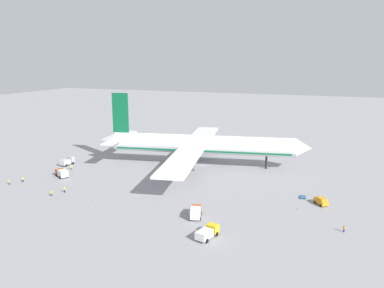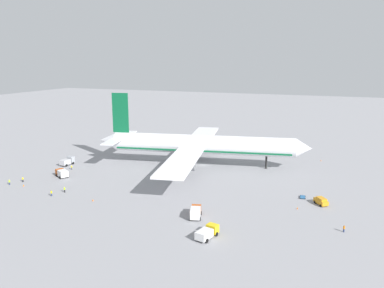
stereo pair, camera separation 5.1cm
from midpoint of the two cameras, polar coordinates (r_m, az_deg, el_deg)
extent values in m
plane|color=gray|center=(138.03, 1.54, -3.20)|extent=(600.00, 600.00, 0.00)
cylinder|color=white|center=(136.13, 1.55, -0.04)|extent=(64.66, 18.34, 6.63)
cone|color=white|center=(135.31, 16.32, -0.62)|extent=(6.40, 7.36, 6.50)
cone|color=white|center=(145.84, -12.39, 0.51)|extent=(7.67, 7.41, 6.30)
cube|color=#0C5933|center=(142.09, -10.60, 4.59)|extent=(5.99, 1.59, 14.42)
cube|color=white|center=(150.19, -9.69, 1.49)|extent=(6.52, 12.60, 0.36)
cube|color=white|center=(137.43, -11.69, 0.39)|extent=(6.52, 12.60, 0.36)
cube|color=white|center=(157.15, 1.59, 1.28)|extent=(15.33, 36.45, 0.70)
cylinder|color=slate|center=(152.26, 1.65, 0.16)|extent=(5.78, 4.14, 3.22)
cube|color=white|center=(116.87, -1.63, -2.65)|extent=(15.33, 36.45, 0.70)
cylinder|color=slate|center=(122.30, -0.64, -3.08)|extent=(5.55, 4.77, 3.94)
cylinder|color=black|center=(135.89, 11.00, -2.70)|extent=(0.70, 0.70, 4.48)
cylinder|color=black|center=(143.03, 0.60, -1.71)|extent=(0.70, 0.70, 4.48)
cylinder|color=black|center=(132.91, -0.19, -2.81)|extent=(0.70, 0.70, 4.48)
cube|color=#0C5933|center=(136.54, 1.55, -0.79)|extent=(62.06, 17.54, 0.50)
cube|color=yellow|center=(85.22, 3.08, -12.45)|extent=(2.74, 2.34, 1.86)
cube|color=silver|center=(82.79, 1.84, -13.30)|extent=(3.22, 4.21, 1.65)
cube|color=black|center=(85.51, 3.32, -12.02)|extent=(1.95, 0.57, 0.82)
cylinder|color=black|center=(86.05, 2.33, -12.87)|extent=(0.51, 0.95, 0.90)
cylinder|color=black|center=(84.92, 3.70, -13.25)|extent=(0.51, 0.95, 0.90)
cylinder|color=black|center=(83.16, 0.83, -13.80)|extent=(0.51, 0.95, 0.90)
cylinder|color=black|center=(81.98, 2.24, -14.22)|extent=(0.51, 0.95, 0.90)
cube|color=#BF4C14|center=(132.95, -19.09, -3.91)|extent=(2.63, 2.95, 1.82)
cube|color=silver|center=(130.33, -18.66, -4.17)|extent=(4.09, 3.80, 1.97)
cube|color=black|center=(133.33, -19.19, -3.66)|extent=(1.12, 1.85, 0.80)
cylinder|color=black|center=(132.67, -19.55, -4.39)|extent=(0.93, 0.71, 0.90)
cylinder|color=black|center=(133.45, -18.54, -4.22)|extent=(0.93, 0.71, 0.90)
cylinder|color=black|center=(129.59, -19.04, -4.74)|extent=(0.93, 0.71, 0.90)
cylinder|color=black|center=(130.38, -18.02, -4.57)|extent=(0.93, 0.71, 0.90)
cube|color=#999EA5|center=(146.42, -17.61, -2.21)|extent=(2.55, 1.79, 2.39)
cube|color=#B2B2B7|center=(144.55, -18.38, -2.58)|extent=(2.71, 3.46, 1.78)
cube|color=black|center=(146.65, -17.48, -1.94)|extent=(2.03, 0.27, 1.05)
cylinder|color=black|center=(147.43, -17.96, -2.62)|extent=(0.38, 0.92, 0.90)
cylinder|color=black|center=(145.79, -17.28, -2.74)|extent=(0.38, 0.92, 0.90)
cylinder|color=black|center=(145.15, -18.88, -2.92)|extent=(0.38, 0.92, 0.90)
cylinder|color=black|center=(143.49, -18.20, -3.04)|extent=(0.38, 0.92, 0.90)
cube|color=#BF4C14|center=(95.24, 0.67, -9.65)|extent=(2.67, 2.21, 1.90)
cube|color=silver|center=(92.44, 0.52, -10.23)|extent=(3.15, 3.90, 2.27)
cube|color=black|center=(95.60, 0.70, -9.26)|extent=(1.89, 0.61, 0.83)
cylinder|color=black|center=(95.54, -0.04, -10.19)|extent=(0.53, 0.95, 0.90)
cylinder|color=black|center=(95.38, 1.36, -10.24)|extent=(0.53, 0.95, 0.90)
cylinder|color=black|center=(92.33, -0.25, -11.03)|extent=(0.53, 0.95, 0.90)
cylinder|color=black|center=(92.15, 1.21, -11.08)|extent=(0.53, 0.95, 0.90)
cube|color=orange|center=(106.96, 18.66, -8.11)|extent=(3.98, 4.51, 1.10)
cube|color=orange|center=(106.52, 18.75, -7.73)|extent=(2.94, 3.17, 0.55)
cylinder|color=black|center=(107.74, 17.81, -8.21)|extent=(0.55, 0.65, 0.64)
cylinder|color=black|center=(108.72, 18.64, -8.08)|extent=(0.55, 0.65, 0.64)
cylinder|color=black|center=(105.58, 18.63, -8.70)|extent=(0.55, 0.65, 0.64)
cylinder|color=black|center=(106.57, 19.47, -8.56)|extent=(0.55, 0.65, 0.64)
cube|color=#26598C|center=(110.66, 16.17, -7.57)|extent=(1.58, 2.43, 0.15)
cylinder|color=#333338|center=(112.04, 16.18, -7.32)|extent=(0.13, 0.60, 0.08)
cylinder|color=black|center=(111.52, 15.81, -7.44)|extent=(0.15, 0.41, 0.40)
cylinder|color=black|center=(111.53, 16.53, -7.48)|extent=(0.15, 0.41, 0.40)
cylinder|color=black|center=(109.85, 15.79, -7.74)|extent=(0.15, 0.41, 0.40)
cylinder|color=black|center=(109.86, 16.53, -7.79)|extent=(0.15, 0.41, 0.40)
cylinder|color=navy|center=(114.55, -20.18, -7.09)|extent=(0.39, 0.39, 0.83)
cylinder|color=yellow|center=(114.32, -20.21, -6.75)|extent=(0.49, 0.49, 0.62)
sphere|color=#8C6647|center=(114.19, -20.22, -6.55)|extent=(0.23, 0.23, 0.23)
cylinder|color=#3F3F47|center=(138.99, -17.47, -3.51)|extent=(0.45, 0.45, 0.80)
cylinder|color=yellow|center=(138.81, -17.49, -3.23)|extent=(0.57, 0.57, 0.60)
sphere|color=beige|center=(138.70, -17.50, -3.07)|extent=(0.22, 0.22, 0.22)
cylinder|color=navy|center=(92.84, 21.69, -11.86)|extent=(0.39, 0.39, 0.79)
cylinder|color=orange|center=(92.57, 21.73, -11.47)|extent=(0.49, 0.49, 0.59)
sphere|color=#8C6647|center=(92.41, 21.75, -11.24)|extent=(0.21, 0.21, 0.21)
cylinder|color=black|center=(116.32, -18.43, -6.66)|extent=(0.35, 0.35, 0.84)
cylinder|color=#B2F219|center=(116.09, -18.45, -6.32)|extent=(0.44, 0.44, 0.63)
sphere|color=tan|center=(115.96, -18.47, -6.12)|extent=(0.23, 0.23, 0.23)
cylinder|color=black|center=(130.67, -23.86, -5.02)|extent=(0.38, 0.38, 0.82)
cylinder|color=yellow|center=(130.47, -23.89, -4.72)|extent=(0.48, 0.48, 0.61)
sphere|color=tan|center=(130.36, -23.91, -4.54)|extent=(0.22, 0.22, 0.22)
cylinder|color=navy|center=(129.48, -25.53, -5.32)|extent=(0.41, 0.41, 0.83)
cylinder|color=#B2F219|center=(129.28, -25.56, -5.02)|extent=(0.51, 0.51, 0.63)
sphere|color=beige|center=(129.16, -25.57, -4.83)|extent=(0.23, 0.23, 0.23)
cone|color=orange|center=(107.43, -14.54, -8.09)|extent=(0.36, 0.36, 0.55)
cone|color=orange|center=(151.71, 18.66, -2.32)|extent=(0.36, 0.36, 0.55)
cone|color=orange|center=(102.37, 15.43, -9.18)|extent=(0.36, 0.36, 0.55)
cone|color=orange|center=(126.30, -23.79, -5.66)|extent=(0.36, 0.36, 0.55)
camera|label=1|loc=(0.03, -89.99, 0.00)|focal=35.81mm
camera|label=2|loc=(0.03, 90.01, 0.00)|focal=35.81mm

